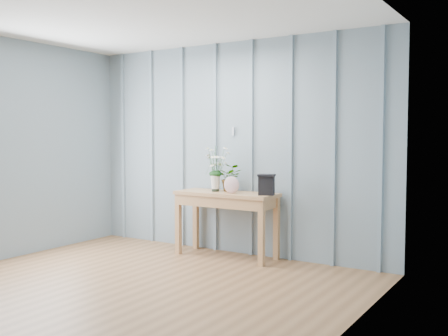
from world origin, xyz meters
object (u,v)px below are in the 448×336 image
Objects in this scene: felt_disc_vessel at (232,185)px; carved_box at (266,184)px; daisy_vase at (215,163)px; sideboard at (226,202)px.

carved_box reaches higher than felt_disc_vessel.
daisy_vase is 2.75× the size of felt_disc_vessel.
felt_disc_vessel is (0.13, -0.09, 0.21)m from sideboard.
felt_disc_vessel is at bearing -17.67° from daisy_vase.
sideboard is at bearing 177.47° from carved_box.
felt_disc_vessel reaches higher than sideboard.
sideboard is 0.47m from daisy_vase.
felt_disc_vessel is at bearing -36.07° from sideboard.
daisy_vase is 2.34× the size of carved_box.
sideboard is 2.26× the size of daisy_vase.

